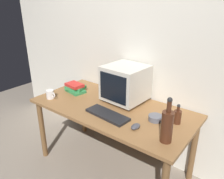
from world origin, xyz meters
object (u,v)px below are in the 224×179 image
object	(u,v)px
bottle_tall	(167,125)
cd_spindle	(155,118)
mug	(50,94)
crt_monitor	(125,83)
computer_mouse	(136,126)
keyboard	(107,115)
bottle_short	(177,116)
book_stack	(75,88)

from	to	relation	value
bottle_tall	cd_spindle	xyz separation A→B (m)	(-0.20, 0.23, -0.11)
mug	crt_monitor	bearing A→B (deg)	32.83
crt_monitor	computer_mouse	size ratio (longest dim) A/B	4.10
keyboard	cd_spindle	size ratio (longest dim) A/B	3.50
crt_monitor	mug	world-z (taller)	crt_monitor
bottle_short	book_stack	xyz separation A→B (m)	(-1.17, -0.04, -0.02)
computer_mouse	mug	world-z (taller)	mug
computer_mouse	cd_spindle	xyz separation A→B (m)	(0.07, 0.21, 0.00)
book_stack	bottle_tall	bearing A→B (deg)	-11.68
book_stack	bottle_short	bearing A→B (deg)	2.17
computer_mouse	mug	xyz separation A→B (m)	(-1.01, -0.05, 0.03)
crt_monitor	book_stack	size ratio (longest dim) A/B	1.71
computer_mouse	book_stack	xyz separation A→B (m)	(-0.94, 0.24, 0.03)
bottle_short	computer_mouse	bearing A→B (deg)	-129.30
bottle_short	cd_spindle	xyz separation A→B (m)	(-0.16, -0.07, -0.04)
crt_monitor	keyboard	size ratio (longest dim) A/B	0.98
bottle_short	mug	distance (m)	1.29
computer_mouse	cd_spindle	world-z (taller)	cd_spindle
keyboard	bottle_short	world-z (taller)	bottle_short
keyboard	book_stack	world-z (taller)	book_stack
computer_mouse	bottle_tall	size ratio (longest dim) A/B	0.28
crt_monitor	bottle_short	distance (m)	0.61
bottle_tall	computer_mouse	bearing A→B (deg)	177.42
bottle_tall	bottle_short	bearing A→B (deg)	96.91
keyboard	bottle_short	distance (m)	0.60
keyboard	cd_spindle	distance (m)	0.42
crt_monitor	book_stack	distance (m)	0.61
cd_spindle	bottle_tall	bearing A→B (deg)	-48.46
bottle_short	book_stack	size ratio (longest dim) A/B	0.73
computer_mouse	mug	distance (m)	1.02
keyboard	mug	distance (m)	0.71
crt_monitor	computer_mouse	world-z (taller)	crt_monitor
keyboard	cd_spindle	xyz separation A→B (m)	(0.37, 0.19, 0.01)
bottle_tall	keyboard	bearing A→B (deg)	176.49
crt_monitor	cd_spindle	world-z (taller)	crt_monitor
cd_spindle	book_stack	bearing A→B (deg)	178.67
crt_monitor	bottle_short	xyz separation A→B (m)	(0.59, -0.10, -0.13)
computer_mouse	keyboard	bearing A→B (deg)	176.73
book_stack	cd_spindle	distance (m)	1.01
crt_monitor	mug	distance (m)	0.79
crt_monitor	book_stack	bearing A→B (deg)	-166.44
keyboard	bottle_tall	bearing A→B (deg)	1.81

